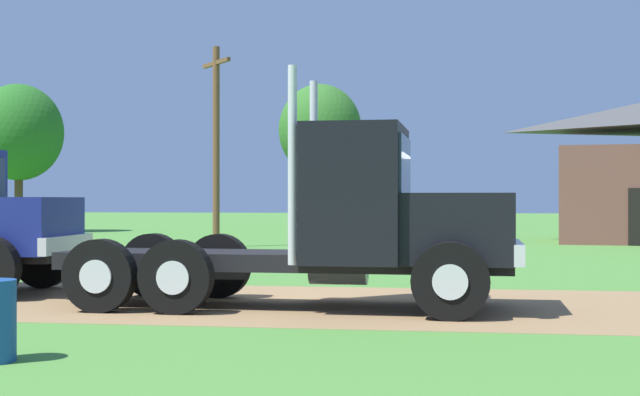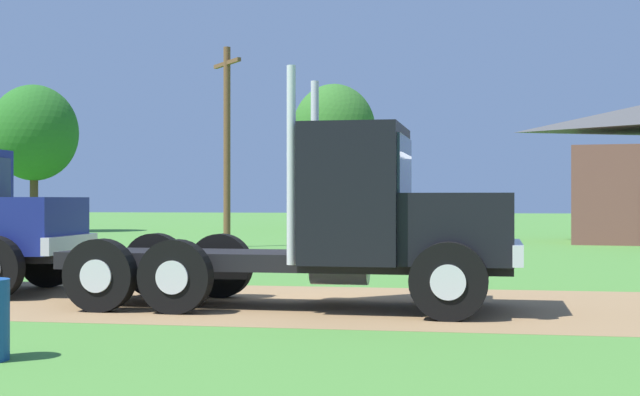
% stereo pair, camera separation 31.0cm
% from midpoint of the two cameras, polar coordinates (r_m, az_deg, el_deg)
% --- Properties ---
extents(ground_plane, '(200.00, 200.00, 0.00)m').
position_cam_midpoint_polar(ground_plane, '(15.06, 1.11, -6.84)').
color(ground_plane, '#4C8736').
extents(dirt_track, '(120.00, 5.77, 0.01)m').
position_cam_midpoint_polar(dirt_track, '(15.06, 1.11, -6.82)').
color(dirt_track, '#95734C').
rests_on(dirt_track, ground_plane).
extents(truck_foreground_white, '(7.55, 2.80, 3.83)m').
position_cam_midpoint_polar(truck_foreground_white, '(14.41, 1.40, -1.77)').
color(truck_foreground_white, black).
rests_on(truck_foreground_white, ground_plane).
extents(utility_pole_near, '(1.51, 1.79, 7.42)m').
position_cam_midpoint_polar(utility_pole_near, '(33.15, -6.94, 3.70)').
color(utility_pole_near, brown).
rests_on(utility_pole_near, ground_plane).
extents(tree_left, '(4.74, 4.74, 8.01)m').
position_cam_midpoint_polar(tree_left, '(50.81, -18.92, 3.99)').
color(tree_left, '#513823').
rests_on(tree_left, ground_plane).
extents(tree_mid, '(4.96, 4.96, 8.66)m').
position_cam_midpoint_polar(tree_mid, '(53.15, -0.16, 4.38)').
color(tree_mid, '#513823').
rests_on(tree_mid, ground_plane).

